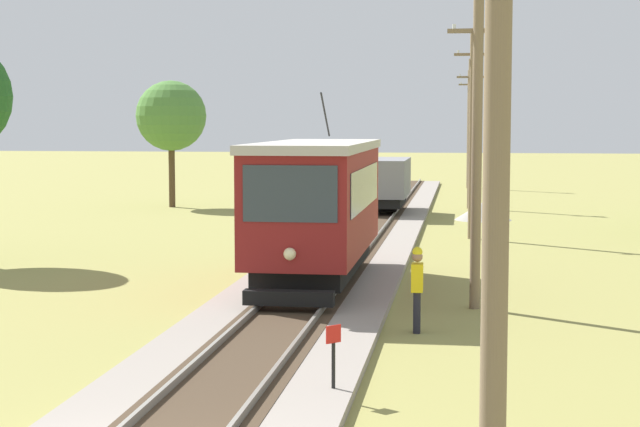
{
  "coord_description": "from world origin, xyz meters",
  "views": [
    {
      "loc": [
        3.76,
        -10.7,
        4.34
      ],
      "look_at": [
        -0.34,
        17.8,
        1.7
      ],
      "focal_mm": 56.35,
      "sensor_mm": 36.0,
      "label": 1
    }
  ],
  "objects": [
    {
      "name": "utility_pole_near_tram",
      "position": [
        4.04,
        12.58,
        3.73
      ],
      "size": [
        1.4,
        0.36,
        7.27
      ],
      "color": "#7A664C",
      "rests_on": "ground"
    },
    {
      "name": "red_tram",
      "position": [
        0.0,
        14.81,
        2.19
      ],
      "size": [
        2.6,
        8.54,
        4.79
      ],
      "color": "maroon",
      "rests_on": "rail_right"
    },
    {
      "name": "utility_pole_foreground",
      "position": [
        4.04,
        -1.71,
        3.91
      ],
      "size": [
        1.4,
        0.59,
        7.63
      ],
      "color": "#7A664C",
      "rests_on": "ground"
    },
    {
      "name": "utility_pole_mid",
      "position": [
        4.04,
        26.58,
        3.95
      ],
      "size": [
        1.4,
        0.58,
        7.7
      ],
      "color": "#7A664C",
      "rests_on": "ground"
    },
    {
      "name": "utility_pole_distant",
      "position": [
        4.04,
        55.24,
        3.92
      ],
      "size": [
        1.4,
        0.57,
        7.64
      ],
      "color": "#7A664C",
      "rests_on": "ground"
    },
    {
      "name": "utility_pole_far",
      "position": [
        4.04,
        39.89,
        3.81
      ],
      "size": [
        1.4,
        0.28,
        7.43
      ],
      "color": "#7A664C",
      "rests_on": "ground"
    },
    {
      "name": "tree_right_far",
      "position": [
        -10.93,
        38.57,
        4.61
      ],
      "size": [
        3.55,
        3.55,
        6.4
      ],
      "color": "#4C3823",
      "rests_on": "ground"
    },
    {
      "name": "gravel_pile",
      "position": [
        4.62,
        34.03,
        0.4
      ],
      "size": [
        2.51,
        2.51,
        0.8
      ],
      "primitive_type": "cone",
      "color": "#9E998E",
      "rests_on": "ground"
    },
    {
      "name": "trackside_signal_marker",
      "position": [
        1.77,
        4.55,
        0.67
      ],
      "size": [
        0.21,
        0.21,
        1.18
      ],
      "color": "black",
      "rests_on": "ground"
    },
    {
      "name": "freight_car",
      "position": [
        0.0,
        35.5,
        1.56
      ],
      "size": [
        2.4,
        5.2,
        2.31
      ],
      "color": "slate",
      "rests_on": "rail_right"
    },
    {
      "name": "track_worker",
      "position": [
        2.83,
        9.75,
        0.98
      ],
      "size": [
        0.25,
        0.38,
        1.78
      ],
      "rotation": [
        0.0,
        0.0,
        0.01
      ],
      "color": "black",
      "rests_on": "ground"
    }
  ]
}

